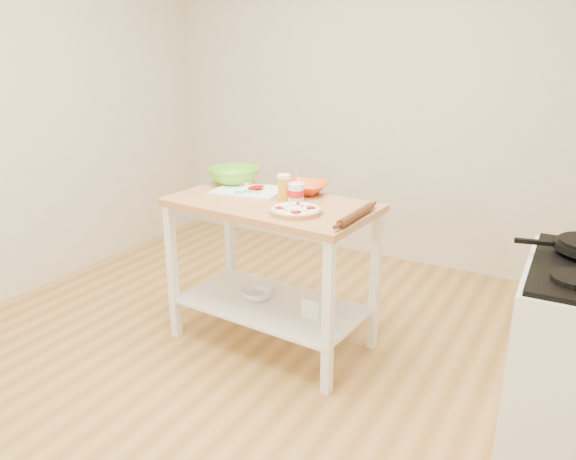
# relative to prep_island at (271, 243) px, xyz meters

# --- Properties ---
(room_shell) EXTENTS (4.04, 4.54, 2.74)m
(room_shell) POSITION_rel_prep_island_xyz_m (0.05, -0.53, 0.70)
(room_shell) COLOR #B78543
(room_shell) RESTS_ON ground
(prep_island) EXTENTS (1.21, 0.72, 0.90)m
(prep_island) POSITION_rel_prep_island_xyz_m (0.00, 0.00, 0.00)
(prep_island) COLOR #B97F4B
(prep_island) RESTS_ON ground
(pizza) EXTENTS (0.28, 0.28, 0.05)m
(pizza) POSITION_rel_prep_island_xyz_m (0.23, -0.12, 0.27)
(pizza) COLOR tan
(pizza) RESTS_ON prep_island
(cutting_board) EXTENTS (0.44, 0.35, 0.04)m
(cutting_board) POSITION_rel_prep_island_xyz_m (-0.23, 0.13, 0.26)
(cutting_board) COLOR white
(cutting_board) RESTS_ON prep_island
(spatula) EXTENTS (0.14, 0.10, 0.01)m
(spatula) POSITION_rel_prep_island_xyz_m (-0.21, 0.05, 0.27)
(spatula) COLOR #38AFAF
(spatula) RESTS_ON cutting_board
(knife) EXTENTS (0.26, 0.11, 0.01)m
(knife) POSITION_rel_prep_island_xyz_m (-0.36, 0.21, 0.27)
(knife) COLOR silver
(knife) RESTS_ON cutting_board
(orange_bowl) EXTENTS (0.30, 0.30, 0.07)m
(orange_bowl) POSITION_rel_prep_island_xyz_m (0.08, 0.26, 0.28)
(orange_bowl) COLOR #CE4410
(orange_bowl) RESTS_ON prep_island
(green_bowl) EXTENTS (0.40, 0.40, 0.10)m
(green_bowl) POSITION_rel_prep_island_xyz_m (-0.42, 0.24, 0.30)
(green_bowl) COLOR #62BD28
(green_bowl) RESTS_ON prep_island
(beer_pint) EXTENTS (0.08, 0.08, 0.15)m
(beer_pint) POSITION_rel_prep_island_xyz_m (0.05, 0.05, 0.33)
(beer_pint) COLOR gold
(beer_pint) RESTS_ON prep_island
(yogurt_tub) EXTENTS (0.09, 0.09, 0.20)m
(yogurt_tub) POSITION_rel_prep_island_xyz_m (0.13, 0.06, 0.31)
(yogurt_tub) COLOR white
(yogurt_tub) RESTS_ON prep_island
(rolling_pin) EXTENTS (0.05, 0.37, 0.04)m
(rolling_pin) POSITION_rel_prep_island_xyz_m (0.55, -0.06, 0.27)
(rolling_pin) COLOR #522912
(rolling_pin) RESTS_ON prep_island
(shelf_glass_bowl) EXTENTS (0.23, 0.23, 0.06)m
(shelf_glass_bowl) POSITION_rel_prep_island_xyz_m (-0.11, 0.01, -0.36)
(shelf_glass_bowl) COLOR silver
(shelf_glass_bowl) RESTS_ON prep_island
(shelf_bin) EXTENTS (0.12, 0.12, 0.11)m
(shelf_bin) POSITION_rel_prep_island_xyz_m (0.29, -0.00, -0.33)
(shelf_bin) COLOR white
(shelf_bin) RESTS_ON prep_island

